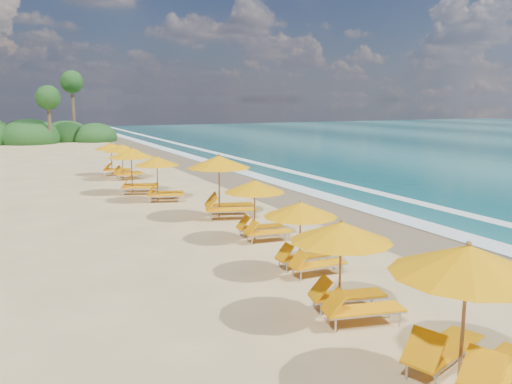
# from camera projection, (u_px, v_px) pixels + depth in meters

# --- Properties ---
(ground) EXTENTS (160.00, 160.00, 0.00)m
(ground) POSITION_uv_depth(u_px,v_px,m) (256.00, 222.00, 20.81)
(ground) COLOR #D6BA7D
(ground) RESTS_ON ground
(wet_sand) EXTENTS (4.00, 160.00, 0.01)m
(wet_sand) POSITION_uv_depth(u_px,v_px,m) (340.00, 213.00, 22.52)
(wet_sand) COLOR #7E694B
(wet_sand) RESTS_ON ground
(surf_foam) EXTENTS (4.00, 160.00, 0.01)m
(surf_foam) POSITION_uv_depth(u_px,v_px,m) (390.00, 207.00, 23.67)
(surf_foam) COLOR white
(surf_foam) RESTS_ON ground
(station_1) EXTENTS (3.25, 3.18, 2.55)m
(station_1) POSITION_uv_depth(u_px,v_px,m) (469.00, 304.00, 8.70)
(station_1) COLOR olive
(station_1) RESTS_ON ground
(station_2) EXTENTS (2.75, 2.65, 2.26)m
(station_2) POSITION_uv_depth(u_px,v_px,m) (348.00, 263.00, 11.44)
(station_2) COLOR olive
(station_2) RESTS_ON ground
(station_3) EXTENTS (2.22, 2.05, 2.07)m
(station_3) POSITION_uv_depth(u_px,v_px,m) (305.00, 232.00, 14.54)
(station_3) COLOR olive
(station_3) RESTS_ON ground
(station_4) EXTENTS (2.44, 2.29, 2.13)m
(station_4) POSITION_uv_depth(u_px,v_px,m) (259.00, 205.00, 18.04)
(station_4) COLOR olive
(station_4) RESTS_ON ground
(station_5) EXTENTS (3.30, 3.22, 2.61)m
(station_5) POSITION_uv_depth(u_px,v_px,m) (224.00, 182.00, 21.46)
(station_5) COLOR olive
(station_5) RESTS_ON ground
(station_6) EXTENTS (2.76, 2.69, 2.17)m
(station_6) POSITION_uv_depth(u_px,v_px,m) (161.00, 175.00, 25.00)
(station_6) COLOR olive
(station_6) RESTS_ON ground
(station_7) EXTENTS (3.01, 2.95, 2.37)m
(station_7) POSITION_uv_depth(u_px,v_px,m) (135.00, 168.00, 27.02)
(station_7) COLOR olive
(station_7) RESTS_ON ground
(station_8) EXTENTS (2.36, 2.18, 2.17)m
(station_8) POSITION_uv_depth(u_px,v_px,m) (125.00, 159.00, 31.84)
(station_8) COLOR olive
(station_8) RESTS_ON ground
(station_9) EXTENTS (2.75, 2.72, 2.10)m
(station_9) POSITION_uv_depth(u_px,v_px,m) (114.00, 157.00, 33.66)
(station_9) COLOR olive
(station_9) RESTS_ON ground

